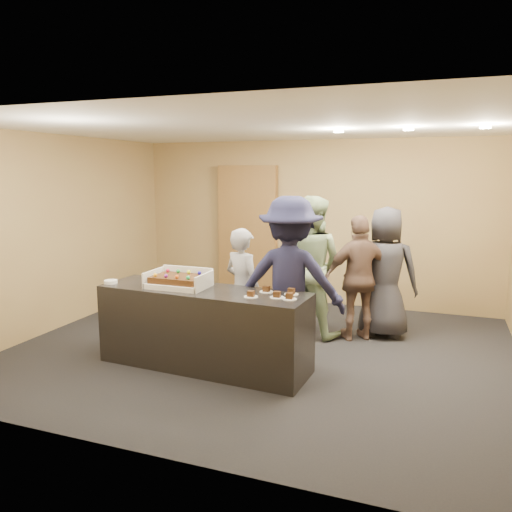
% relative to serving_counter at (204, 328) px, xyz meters
% --- Properties ---
extents(room, '(6.04, 6.00, 2.70)m').
position_rel_serving_counter_xyz_m(room, '(0.43, 0.72, 0.90)').
color(room, black).
rests_on(room, ground).
extents(serving_counter, '(2.44, 0.84, 0.90)m').
position_rel_serving_counter_xyz_m(serving_counter, '(0.00, 0.00, 0.00)').
color(serving_counter, black).
rests_on(serving_counter, floor).
extents(storage_cabinet, '(1.04, 0.15, 2.29)m').
position_rel_serving_counter_xyz_m(storage_cabinet, '(-0.69, 3.13, 0.70)').
color(storage_cabinet, brown).
rests_on(storage_cabinet, floor).
extents(cake_box, '(0.67, 0.46, 0.20)m').
position_rel_serving_counter_xyz_m(cake_box, '(-0.31, 0.02, 0.50)').
color(cake_box, white).
rests_on(cake_box, serving_counter).
extents(sheet_cake, '(0.57, 0.39, 0.11)m').
position_rel_serving_counter_xyz_m(sheet_cake, '(-0.31, 0.00, 0.55)').
color(sheet_cake, '#3E200E').
rests_on(sheet_cake, cake_box).
extents(plate_stack, '(0.15, 0.15, 0.04)m').
position_rel_serving_counter_xyz_m(plate_stack, '(-1.15, -0.11, 0.47)').
color(plate_stack, white).
rests_on(plate_stack, serving_counter).
extents(slice_a, '(0.15, 0.15, 0.07)m').
position_rel_serving_counter_xyz_m(slice_a, '(0.62, -0.14, 0.47)').
color(slice_a, white).
rests_on(slice_a, serving_counter).
extents(slice_b, '(0.15, 0.15, 0.07)m').
position_rel_serving_counter_xyz_m(slice_b, '(0.70, 0.12, 0.47)').
color(slice_b, white).
rests_on(slice_b, serving_counter).
extents(slice_c, '(0.15, 0.15, 0.07)m').
position_rel_serving_counter_xyz_m(slice_c, '(0.89, -0.07, 0.47)').
color(slice_c, white).
rests_on(slice_c, serving_counter).
extents(slice_d, '(0.15, 0.15, 0.07)m').
position_rel_serving_counter_xyz_m(slice_d, '(0.99, 0.11, 0.47)').
color(slice_d, white).
rests_on(slice_d, serving_counter).
extents(slice_e, '(0.15, 0.15, 0.07)m').
position_rel_serving_counter_xyz_m(slice_e, '(1.03, -0.09, 0.47)').
color(slice_e, white).
rests_on(slice_e, serving_counter).
extents(person_server_grey, '(0.65, 0.56, 1.52)m').
position_rel_serving_counter_xyz_m(person_server_grey, '(0.19, 0.70, 0.31)').
color(person_server_grey, '#98979C').
rests_on(person_server_grey, floor).
extents(person_sage_man, '(1.01, 0.84, 1.88)m').
position_rel_serving_counter_xyz_m(person_sage_man, '(0.83, 1.53, 0.49)').
color(person_sage_man, gray).
rests_on(person_sage_man, floor).
extents(person_navy_man, '(1.33, 0.87, 1.93)m').
position_rel_serving_counter_xyz_m(person_navy_man, '(0.87, 0.45, 0.51)').
color(person_navy_man, '#191A38').
rests_on(person_navy_man, floor).
extents(person_brown_extra, '(1.04, 0.82, 1.64)m').
position_rel_serving_counter_xyz_m(person_brown_extra, '(1.49, 1.57, 0.37)').
color(person_brown_extra, brown).
rests_on(person_brown_extra, floor).
extents(person_dark_suit, '(0.85, 0.56, 1.75)m').
position_rel_serving_counter_xyz_m(person_dark_suit, '(1.78, 1.81, 0.42)').
color(person_dark_suit, '#29282E').
rests_on(person_dark_suit, floor).
extents(ceiling_spotlights, '(1.72, 0.12, 0.03)m').
position_rel_serving_counter_xyz_m(ceiling_spotlights, '(2.03, 1.22, 2.22)').
color(ceiling_spotlights, '#FFEAC6').
rests_on(ceiling_spotlights, ceiling).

